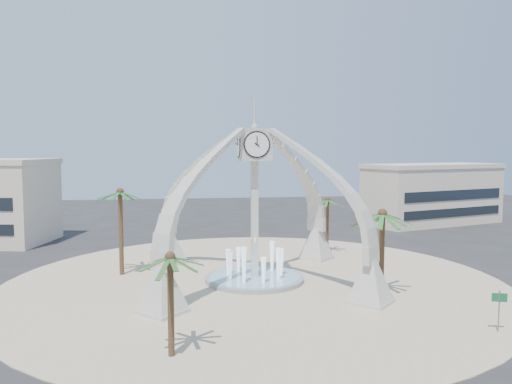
{
  "coord_description": "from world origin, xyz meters",
  "views": [
    {
      "loc": [
        -5.66,
        -39.26,
        10.69
      ],
      "look_at": [
        0.41,
        2.0,
        7.11
      ],
      "focal_mm": 35.0,
      "sensor_mm": 36.0,
      "label": 1
    }
  ],
  "objects": [
    {
      "name": "street_sign",
      "position": [
        12.45,
        -13.33,
        1.8
      ],
      "size": [
        0.89,
        0.31,
        2.52
      ],
      "rotation": [
        0.0,
        0.0,
        -0.32
      ],
      "color": "slate",
      "rests_on": "ground"
    },
    {
      "name": "palm_north",
      "position": [
        8.86,
        9.46,
        5.5
      ],
      "size": [
        3.85,
        3.85,
        6.25
      ],
      "rotation": [
        0.0,
        0.0,
        0.11
      ],
      "color": "brown",
      "rests_on": "ground"
    },
    {
      "name": "ground",
      "position": [
        0.0,
        0.0,
        0.0
      ],
      "size": [
        140.0,
        140.0,
        0.0
      ],
      "primitive_type": "plane",
      "color": "#282828",
      "rests_on": "ground"
    },
    {
      "name": "fountain",
      "position": [
        0.0,
        0.0,
        0.29
      ],
      "size": [
        8.0,
        8.0,
        3.62
      ],
      "color": "#959598",
      "rests_on": "ground"
    },
    {
      "name": "palm_east",
      "position": [
        8.53,
        -5.39,
        6.0
      ],
      "size": [
        4.36,
        4.36,
        6.89
      ],
      "rotation": [
        0.0,
        0.0,
        -0.02
      ],
      "color": "brown",
      "rests_on": "ground"
    },
    {
      "name": "clock_tower",
      "position": [
        -0.0,
        -0.0,
        6.49
      ],
      "size": [
        17.94,
        17.94,
        16.3
      ],
      "color": "beige",
      "rests_on": "ground"
    },
    {
      "name": "building_ne",
      "position": [
        30.0,
        28.0,
        4.31
      ],
      "size": [
        21.87,
        14.17,
        8.6
      ],
      "rotation": [
        0.0,
        0.0,
        0.31
      ],
      "color": "beige",
      "rests_on": "ground"
    },
    {
      "name": "plaza",
      "position": [
        0.0,
        0.0,
        0.03
      ],
      "size": [
        40.0,
        40.0,
        0.06
      ],
      "primitive_type": "cylinder",
      "color": "#C7B794",
      "rests_on": "ground"
    },
    {
      "name": "palm_west",
      "position": [
        -10.9,
        3.63,
        7.0
      ],
      "size": [
        4.89,
        4.89,
        7.9
      ],
      "rotation": [
        0.0,
        0.0,
        0.24
      ],
      "color": "brown",
      "rests_on": "ground"
    },
    {
      "name": "palm_south",
      "position": [
        -6.35,
        -13.97,
        5.16
      ],
      "size": [
        4.14,
        4.14,
        5.89
      ],
      "rotation": [
        0.0,
        0.0,
        0.2
      ],
      "color": "brown",
      "rests_on": "ground"
    }
  ]
}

